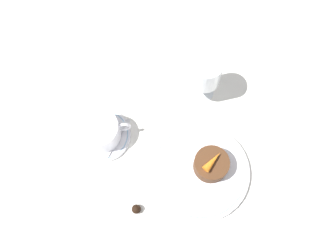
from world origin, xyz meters
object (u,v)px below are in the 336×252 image
at_px(fork, 268,147).
at_px(dessert_cake, 211,164).
at_px(dinner_plate, 199,171).
at_px(coffee_cup, 100,131).
at_px(wine_glass, 205,74).

bearing_deg(fork, dessert_cake, -170.03).
distance_m(dinner_plate, dessert_cake, 0.04).
relative_size(coffee_cup, fork, 0.68).
distance_m(coffee_cup, dessert_cake, 0.26).
xyz_separation_m(dinner_plate, wine_glass, (0.05, 0.20, 0.08)).
xyz_separation_m(wine_glass, fork, (0.12, -0.17, -0.09)).
relative_size(coffee_cup, wine_glass, 0.89).
relative_size(dinner_plate, dessert_cake, 2.91).
height_order(coffee_cup, fork, coffee_cup).
distance_m(coffee_cup, fork, 0.39).
relative_size(dinner_plate, wine_glass, 1.70).
distance_m(wine_glass, dessert_cake, 0.20).
bearing_deg(dinner_plate, fork, 9.97).
relative_size(fork, dessert_cake, 2.24).
xyz_separation_m(coffee_cup, wine_glass, (0.25, 0.08, 0.05)).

